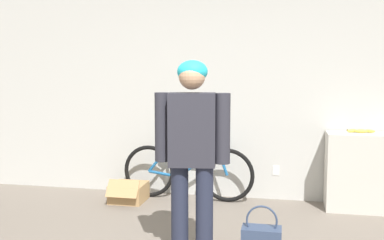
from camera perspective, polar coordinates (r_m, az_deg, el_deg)
wall_back at (r=5.38m, az=4.94°, el=3.86°), size 8.00×0.07×2.60m
side_shelf at (r=5.27m, az=21.04°, el=-6.17°), size 0.81×0.41×0.85m
person at (r=3.54m, az=0.00°, el=-3.00°), size 0.60×0.26×1.60m
bicycle at (r=5.35m, az=-0.62°, el=-6.53°), size 1.58×0.46×0.70m
banana at (r=5.24m, az=20.61°, el=-1.30°), size 0.31×0.09×0.04m
cardboard_box at (r=5.38m, az=-8.05°, el=-9.06°), size 0.39×0.48×0.29m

